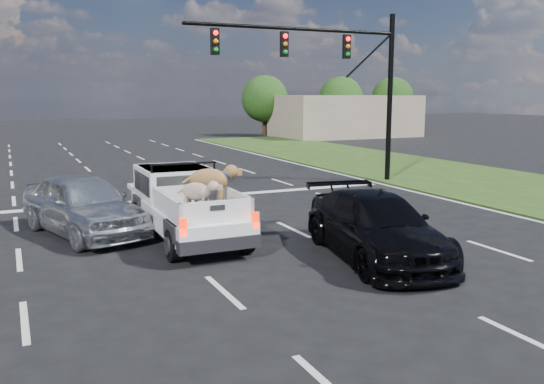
# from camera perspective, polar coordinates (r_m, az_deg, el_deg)

# --- Properties ---
(ground) EXTENTS (160.00, 160.00, 0.00)m
(ground) POSITION_cam_1_polar(r_m,az_deg,el_deg) (11.83, 3.30, -8.67)
(ground) COLOR black
(ground) RESTS_ON ground
(road_markings) EXTENTS (17.75, 60.00, 0.01)m
(road_markings) POSITION_cam_1_polar(r_m,az_deg,el_deg) (17.69, -6.72, -2.51)
(road_markings) COLOR silver
(road_markings) RESTS_ON ground
(grass_shoulder_right) EXTENTS (8.00, 60.00, 0.06)m
(grass_shoulder_right) POSITION_cam_1_polar(r_m,az_deg,el_deg) (24.51, 24.02, 0.18)
(grass_shoulder_right) COLOR #224214
(grass_shoulder_right) RESTS_ON ground
(traffic_signal) EXTENTS (9.11, 0.31, 7.00)m
(traffic_signal) POSITION_cam_1_polar(r_m,az_deg,el_deg) (23.94, 6.94, 12.02)
(traffic_signal) COLOR black
(traffic_signal) RESTS_ON ground
(building_right) EXTENTS (12.00, 7.00, 3.60)m
(building_right) POSITION_cam_1_polar(r_m,az_deg,el_deg) (51.73, 7.24, 7.48)
(building_right) COLOR tan
(building_right) RESTS_ON ground
(tree_far_d) EXTENTS (4.20, 4.20, 5.40)m
(tree_far_d) POSITION_cam_1_polar(r_m,az_deg,el_deg) (52.42, -0.73, 9.21)
(tree_far_d) COLOR #332114
(tree_far_d) RESTS_ON ground
(tree_far_e) EXTENTS (4.20, 4.20, 5.40)m
(tree_far_e) POSITION_cam_1_polar(r_m,az_deg,el_deg) (56.15, 6.85, 9.17)
(tree_far_e) COLOR #332114
(tree_far_e) RESTS_ON ground
(tree_far_f) EXTENTS (4.20, 4.20, 5.40)m
(tree_far_f) POSITION_cam_1_polar(r_m,az_deg,el_deg) (59.50, 11.85, 9.06)
(tree_far_f) COLOR #332114
(tree_far_f) RESTS_ON ground
(pickup_truck) EXTENTS (2.15, 5.26, 1.97)m
(pickup_truck) POSITION_cam_1_polar(r_m,az_deg,el_deg) (15.17, -8.53, -1.00)
(pickup_truck) COLOR black
(pickup_truck) RESTS_ON ground
(silver_sedan) EXTENTS (3.26, 5.18, 1.64)m
(silver_sedan) POSITION_cam_1_polar(r_m,az_deg,el_deg) (16.12, -18.19, -1.16)
(silver_sedan) COLOR silver
(silver_sedan) RESTS_ON ground
(black_coupe) EXTENTS (2.98, 5.39, 1.48)m
(black_coupe) POSITION_cam_1_polar(r_m,az_deg,el_deg) (13.35, 10.21, -3.37)
(black_coupe) COLOR black
(black_coupe) RESTS_ON ground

